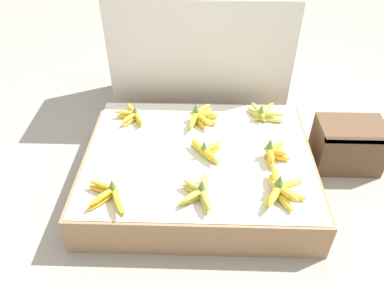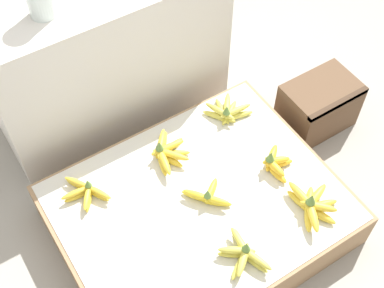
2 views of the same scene
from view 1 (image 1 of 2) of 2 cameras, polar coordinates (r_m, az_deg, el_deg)
The scene contains 12 objects.
ground_plane at distance 1.94m, azimuth 0.94°, elevation -5.84°, with size 10.00×10.00×0.00m, color gray.
display_platform at distance 1.87m, azimuth 0.97°, elevation -3.69°, with size 1.10×0.88×0.20m.
back_vendor_table at distance 2.37m, azimuth 1.42°, elevation 14.28°, with size 1.04×0.47×0.74m.
wooden_crate at distance 2.13m, azimuth 22.66°, elevation -0.12°, with size 0.34×0.23×0.25m.
banana_bunch_front_left at distance 1.60m, azimuth -12.64°, elevation -7.59°, with size 0.20×0.19×0.09m.
banana_bunch_front_midleft at distance 1.58m, azimuth 1.16°, elevation -7.36°, with size 0.15×0.22×0.10m.
banana_bunch_front_midright at distance 1.62m, azimuth 13.35°, elevation -6.80°, with size 0.20×0.24×0.12m.
banana_bunch_middle_midleft at distance 1.78m, azimuth 2.16°, elevation -0.89°, with size 0.17×0.18×0.09m.
banana_bunch_middle_midright at distance 1.79m, azimuth 12.28°, elevation -1.28°, with size 0.14×0.17×0.11m.
banana_bunch_back_left at distance 2.03m, azimuth -9.16°, elevation 4.34°, with size 0.18×0.20×0.09m.
banana_bunch_back_midleft at distance 1.99m, azimuth 1.28°, elevation 4.17°, with size 0.18×0.23×0.10m.
banana_bunch_back_midright at distance 2.06m, azimuth 10.87°, elevation 4.61°, with size 0.20×0.17×0.10m.
Camera 1 is at (0.01, -1.36, 1.38)m, focal length 35.00 mm.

